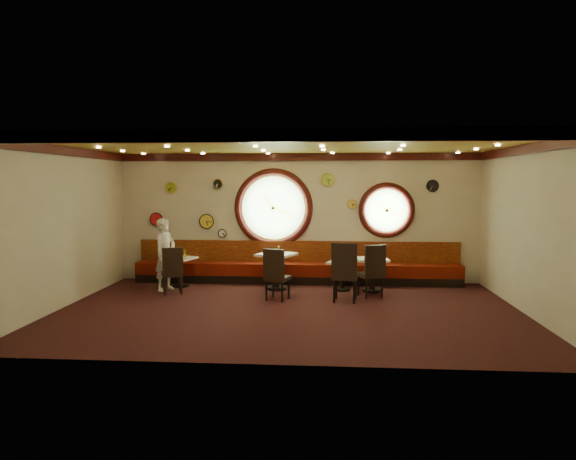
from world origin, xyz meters
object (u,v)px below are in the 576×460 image
Objects in this scene: table_c at (342,272)px; condiment_d_bottle at (379,254)px; chair_b at (276,271)px; chair_d at (373,267)px; condiment_b_salt at (276,251)px; waiter at (165,255)px; condiment_c_bottle at (346,258)px; condiment_d_salt at (370,256)px; condiment_a_salt at (179,255)px; table_a at (180,268)px; table_d at (372,271)px; table_b at (276,267)px; condiment_b_bottle at (279,250)px; condiment_a_bottle at (185,253)px; chair_c at (345,268)px; condiment_a_pepper at (182,256)px; chair_a at (172,267)px; condiment_b_pepper at (280,252)px; condiment_d_pepper at (371,256)px; condiment_c_salt at (340,259)px; condiment_c_pepper at (341,259)px.

condiment_d_bottle reaches higher than table_c.
chair_d is (2.06, 0.43, 0.03)m from chair_b.
waiter is (-2.52, -0.37, -0.06)m from condiment_b_salt.
condiment_d_salt is at bearing -5.98° from condiment_c_bottle.
chair_b is 6.25× the size of condiment_a_salt.
table_d is at bearing -2.84° from table_a.
condiment_b_bottle is (0.04, 0.08, 0.39)m from table_b.
chair_c is at bearing -20.62° from condiment_a_bottle.
condiment_a_salt is 4.71m from condiment_d_bottle.
table_d is 4.30× the size of condiment_a_bottle.
table_c is at bearing 56.87° from chair_b.
condiment_a_pepper is at bearing -13.60° from waiter.
chair_a is 4.28× the size of condiment_c_bottle.
condiment_d_bottle is at bearing 2.03° from condiment_b_pepper.
condiment_b_pepper is at bearing 139.48° from chair_d.
waiter is at bearing -177.23° from condiment_d_pepper.
condiment_d_salt reaches higher than table_b.
condiment_d_pepper is at bearing -160.32° from condiment_d_bottle.
waiter reaches higher than condiment_d_salt.
chair_d is 4.72m from waiter.
waiter is (-0.29, -0.38, 0.08)m from condiment_a_pepper.
chair_d reaches higher than condiment_d_pepper.
chair_b is at bearing -152.72° from condiment_d_bottle.
condiment_d_bottle is (0.15, 0.09, 0.37)m from table_d.
table_a is 0.32m from condiment_a_salt.
chair_b is at bearing -152.08° from condiment_d_pepper.
table_d is 2.37m from chair_b.
condiment_a_pepper is 0.56× the size of condiment_d_bottle.
chair_d is 4.59m from condiment_a_salt.
table_c is 3.80m from condiment_a_pepper.
waiter is (-2.59, -0.36, -0.09)m from condiment_b_bottle.
chair_a is 0.56m from waiter.
chair_a is 6.59× the size of condiment_c_salt.
condiment_a_bottle is at bearing 173.01° from condiment_b_pepper.
condiment_a_salt reaches higher than condiment_a_pepper.
condiment_b_bottle is at bearing -1.67° from table_a.
chair_c is at bearing -118.96° from condiment_d_pepper.
chair_b reaches higher than condiment_c_bottle.
chair_d is 0.94m from condiment_c_bottle.
waiter reaches higher than chair_b.
condiment_b_bottle is (2.37, -0.07, 0.48)m from table_a.
condiment_c_salt is 1.01× the size of condiment_a_pepper.
chair_a is 3.94m from condiment_c_bottle.
condiment_b_bottle is at bearing -0.42° from condiment_a_pepper.
condiment_c_pepper is 0.69× the size of condiment_b_bottle.
chair_c is at bearing -40.59° from condiment_b_bottle.
condiment_b_pepper reaches higher than table_a.
condiment_d_bottle reaches higher than table_a.
condiment_b_bottle is at bearing 176.72° from table_c.
chair_d is at bearing -10.85° from condiment_a_salt.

